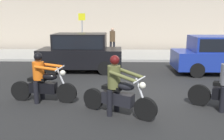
# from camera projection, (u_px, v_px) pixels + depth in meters

# --- Properties ---
(ground_plane) EXTENTS (80.00, 80.00, 0.00)m
(ground_plane) POSITION_uv_depth(u_px,v_px,m) (151.00, 94.00, 8.05)
(ground_plane) COLOR black
(sidewalk_slab) EXTENTS (40.00, 4.40, 0.14)m
(sidewalk_slab) POSITION_uv_depth(u_px,v_px,m) (135.00, 55.00, 15.84)
(sidewalk_slab) COLOR #99968E
(sidewalk_slab) RESTS_ON ground_plane
(motorcycle_with_rider_olive) EXTENTS (1.97, 1.15, 1.60)m
(motorcycle_with_rider_olive) POSITION_uv_depth(u_px,v_px,m) (118.00, 91.00, 6.22)
(motorcycle_with_rider_olive) COLOR black
(motorcycle_with_rider_olive) RESTS_ON ground_plane
(motorcycle_with_rider_orange_stripe) EXTENTS (2.09, 0.71, 1.52)m
(motorcycle_with_rider_orange_stripe) POSITION_uv_depth(u_px,v_px,m) (43.00, 82.00, 7.19)
(motorcycle_with_rider_orange_stripe) COLOR black
(motorcycle_with_rider_orange_stripe) RESTS_ON ground_plane
(parked_sedan_cobalt_blue) EXTENTS (4.25, 1.82, 1.72)m
(parked_sedan_cobalt_blue) POSITION_uv_depth(u_px,v_px,m) (219.00, 55.00, 10.80)
(parked_sedan_cobalt_blue) COLOR navy
(parked_sedan_cobalt_blue) RESTS_ON ground_plane
(parked_hatchback_black) EXTENTS (3.87, 1.76, 1.80)m
(parked_hatchback_black) POSITION_uv_depth(u_px,v_px,m) (81.00, 52.00, 11.24)
(parked_hatchback_black) COLOR black
(parked_hatchback_black) RESTS_ON ground_plane
(street_sign_post) EXTENTS (0.44, 0.08, 2.67)m
(street_sign_post) POSITION_uv_depth(u_px,v_px,m) (82.00, 30.00, 15.30)
(street_sign_post) COLOR gray
(street_sign_post) RESTS_ON sidewalk_slab
(pedestrian_bystander) EXTENTS (0.34, 0.34, 1.76)m
(pedestrian_bystander) POSITION_uv_depth(u_px,v_px,m) (112.00, 39.00, 14.92)
(pedestrian_bystander) COLOR black
(pedestrian_bystander) RESTS_ON sidewalk_slab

